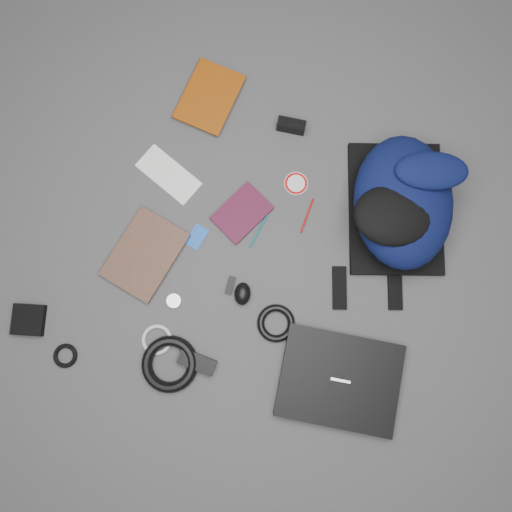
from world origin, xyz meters
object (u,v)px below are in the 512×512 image
(mouse, at_px, (242,294))
(laptop, at_px, (340,380))
(comic_book, at_px, (120,240))
(textbook_red, at_px, (186,87))
(power_brick, at_px, (197,362))
(dvd_case, at_px, (242,213))
(compact_camera, at_px, (291,126))
(backpack, at_px, (403,202))
(pouch, at_px, (29,320))

(mouse, bearing_deg, laptop, -36.37)
(comic_book, distance_m, mouse, 0.43)
(textbook_red, distance_m, power_brick, 0.91)
(dvd_case, xyz_separation_m, power_brick, (0.04, -0.49, 0.01))
(compact_camera, distance_m, power_brick, 0.82)
(laptop, height_order, textbook_red, laptop)
(dvd_case, xyz_separation_m, compact_camera, (0.05, 0.33, 0.02))
(backpack, relative_size, laptop, 1.30)
(textbook_red, distance_m, compact_camera, 0.38)
(backpack, height_order, power_brick, backpack)
(dvd_case, distance_m, mouse, 0.26)
(dvd_case, height_order, compact_camera, compact_camera)
(backpack, bearing_deg, textbook_red, 149.35)
(dvd_case, height_order, power_brick, power_brick)
(power_brick, bearing_deg, comic_book, 144.88)
(power_brick, bearing_deg, textbook_red, 114.84)
(compact_camera, bearing_deg, laptop, -68.05)
(comic_book, bearing_deg, backpack, 37.13)
(comic_book, xyz_separation_m, dvd_case, (0.33, 0.22, -0.00))
(laptop, distance_m, compact_camera, 0.83)
(mouse, bearing_deg, dvd_case, 95.85)
(backpack, relative_size, comic_book, 1.82)
(power_brick, relative_size, pouch, 1.19)
(comic_book, bearing_deg, mouse, 6.73)
(textbook_red, relative_size, pouch, 2.36)
(comic_book, bearing_deg, power_brick, -25.96)
(dvd_case, bearing_deg, textbook_red, 159.12)
(dvd_case, relative_size, mouse, 2.42)
(power_brick, height_order, pouch, power_brick)
(laptop, relative_size, mouse, 5.05)
(textbook_red, height_order, pouch, same)
(compact_camera, bearing_deg, pouch, -130.48)
(laptop, height_order, mouse, mouse)
(mouse, height_order, power_brick, mouse)
(textbook_red, bearing_deg, mouse, -50.60)
(compact_camera, relative_size, mouse, 1.29)
(backpack, xyz_separation_m, comic_book, (-0.79, -0.41, -0.09))
(backpack, height_order, pouch, backpack)
(compact_camera, bearing_deg, mouse, -93.85)
(backpack, distance_m, dvd_case, 0.51)
(laptop, bearing_deg, pouch, -179.57)
(compact_camera, xyz_separation_m, power_brick, (-0.01, -0.82, -0.01))
(textbook_red, xyz_separation_m, compact_camera, (0.38, -0.01, 0.01))
(laptop, distance_m, pouch, 0.99)
(mouse, bearing_deg, power_brick, -118.52)
(backpack, relative_size, mouse, 6.55)
(backpack, bearing_deg, dvd_case, -177.90)
(backpack, distance_m, textbook_red, 0.81)
(mouse, bearing_deg, pouch, -168.02)
(backpack, distance_m, compact_camera, 0.44)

